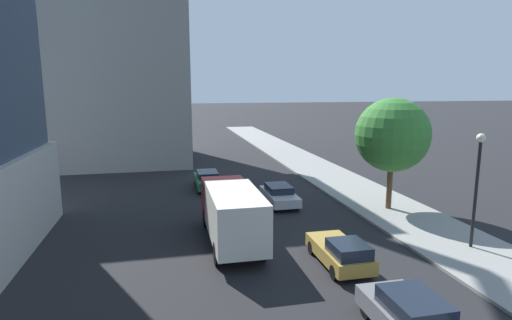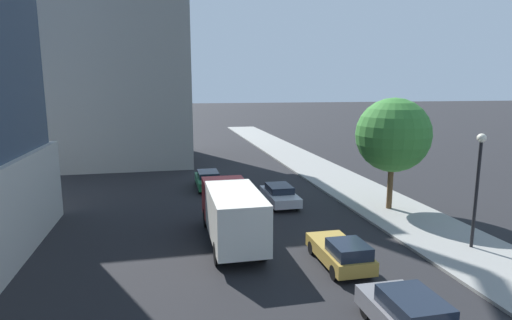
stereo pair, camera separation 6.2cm
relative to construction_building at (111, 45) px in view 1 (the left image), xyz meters
name	(u,v)px [view 1 (the left image)]	position (x,y,z in m)	size (l,w,h in m)	color
sidewalk	(418,224)	(19.75, -26.26, -12.35)	(5.26, 120.00, 0.15)	gray
construction_building	(111,45)	(0.00, 0.00, 0.00)	(16.62, 25.32, 31.67)	gray
street_lamp	(478,174)	(20.14, -30.17, -8.50)	(0.44, 0.44, 5.76)	black
street_tree	(392,135)	(19.58, -23.16, -7.39)	(4.79, 4.79, 7.29)	brown
car_silver	(279,195)	(12.86, -20.22, -11.74)	(1.88, 4.38, 1.34)	#B7B7BC
car_green	(208,180)	(8.45, -14.58, -11.71)	(1.90, 4.56, 1.37)	#1E6638
car_gold	(341,252)	(12.86, -30.63, -11.73)	(1.81, 4.11, 1.44)	#AD8938
car_gray	(414,319)	(12.86, -36.30, -11.69)	(1.95, 4.48, 1.51)	slate
box_truck	(232,211)	(8.45, -26.77, -10.66)	(2.44, 7.81, 3.05)	#B21E1E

